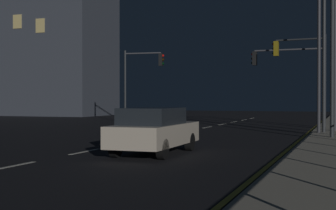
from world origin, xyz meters
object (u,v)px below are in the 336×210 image
Objects in this scene: traffic_light_far_right at (290,68)px; street_lamp_across_street at (318,48)px; traffic_light_mid_right at (141,72)px; street_lamp_mid_block at (321,43)px; car at (154,130)px; building_distant at (46,6)px; street_lamp_median at (324,44)px; street_lamp_far_end at (332,42)px; traffic_light_mid_left at (302,63)px.

street_lamp_across_street is at bearing -74.43° from traffic_light_far_right.
street_lamp_mid_block is (13.66, -8.45, 0.81)m from traffic_light_mid_right.
car is 0.57× the size of street_lamp_mid_block.
street_lamp_across_street is 39.69m from building_distant.
traffic_light_mid_right is 16.08m from street_lamp_mid_block.
street_lamp_median is at bearing -84.23° from street_lamp_mid_block.
car is at bearing -51.22° from building_distant.
traffic_light_far_right is at bearing -4.17° from traffic_light_mid_right.
street_lamp_mid_block is 1.10× the size of street_lamp_across_street.
traffic_light_mid_right is at bearing 114.49° from car.
traffic_light_far_right is 33.79m from building_distant.
street_lamp_across_street is at bearing -35.92° from building_distant.
street_lamp_across_street is at bearing 65.75° from car.
street_lamp_median is 41.48m from building_distant.
traffic_light_far_right is at bearing 114.61° from street_lamp_far_end.
street_lamp_far_end reaches higher than traffic_light_mid_right.
street_lamp_far_end is (2.85, -6.22, 0.99)m from traffic_light_far_right.
traffic_light_far_right is at bearing 82.48° from car.
traffic_light_far_right is (-0.95, 1.89, -0.21)m from traffic_light_mid_left.
street_lamp_across_street is at bearing -107.13° from street_lamp_far_end.
street_lamp_across_street is (-0.38, 2.50, 0.07)m from street_lamp_median.
traffic_light_mid_left reaches higher than traffic_light_far_right.
street_lamp_far_end is 0.32× the size of building_distant.
traffic_light_mid_right is at bearing 146.60° from street_lamp_across_street.
traffic_light_mid_right is at bearing -37.73° from building_distant.
traffic_light_mid_left is 0.82× the size of street_lamp_across_street.
traffic_light_mid_right is at bearing 140.64° from street_lamp_median.
car is 0.55× the size of street_lamp_far_end.
traffic_light_far_right reaches higher than car.
traffic_light_far_right is at bearing 116.66° from traffic_light_mid_left.
building_distant is (-32.05, 20.88, 7.65)m from street_lamp_far_end.
traffic_light_mid_left is 2.13m from traffic_light_far_right.
street_lamp_mid_block is at bearing -31.75° from traffic_light_mid_right.
building_distant reaches higher than street_lamp_far_end.
building_distant reaches higher than street_lamp_median.
traffic_light_mid_left is (3.41, 16.72, 3.32)m from car.
street_lamp_far_end is 1.14× the size of street_lamp_across_street.
car is 44.27m from building_distant.
street_lamp_far_end is at bearing -33.09° from building_distant.
street_lamp_mid_block is at bearing 66.41° from car.
building_distant is (-31.84, 25.28, 8.20)m from street_lamp_median.
street_lamp_mid_block is 39.40m from building_distant.
car is 10.12m from street_lamp_median.
traffic_light_far_right is at bearing 103.97° from street_lamp_median.
building_distant is (-31.46, 22.79, 8.13)m from street_lamp_across_street.
street_lamp_across_street reaches higher than traffic_light_far_right.
traffic_light_mid_left is at bearing -12.49° from traffic_light_mid_right.
street_lamp_far_end reaches higher than street_lamp_across_street.
building_distant reaches higher than traffic_light_mid_right.
building_distant is (-26.74, 33.27, 11.75)m from car.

